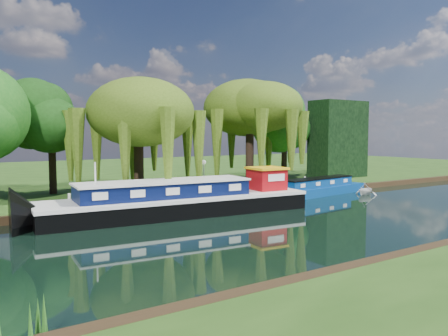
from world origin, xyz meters
TOP-DOWN VIEW (x-y plane):
  - ground at (0.00, 0.00)m, footprint 120.00×120.00m
  - far_bank at (0.00, 34.00)m, footprint 120.00×52.00m
  - dutch_barge at (-3.97, 5.65)m, footprint 17.05×5.10m
  - narrowboat at (9.37, 7.20)m, footprint 10.83×3.21m
  - red_dinghy at (-8.40, 6.73)m, footprint 3.45×2.85m
  - white_cruiser at (12.83, 5.30)m, footprint 2.61×2.42m
  - willow_left at (-4.33, 11.52)m, footprint 6.76×6.76m
  - willow_right at (5.98, 12.04)m, footprint 6.92×6.92m
  - tree_far_mid at (-9.25, 16.50)m, footprint 4.78×4.78m
  - tree_far_right at (13.05, 15.71)m, footprint 4.91×4.91m
  - conifer_hedge at (19.00, 14.00)m, footprint 6.00×3.00m
  - lamppost at (0.50, 10.50)m, footprint 0.36×0.36m
  - mooring_posts at (-0.50, 8.40)m, footprint 19.16×0.16m

SIDE VIEW (x-z plane):
  - ground at x=0.00m, z-range 0.00..0.00m
  - red_dinghy at x=-8.40m, z-range -0.31..0.31m
  - white_cruiser at x=12.83m, z-range -0.57..0.57m
  - far_bank at x=0.00m, z-range 0.00..0.45m
  - narrowboat at x=9.37m, z-range -0.22..1.33m
  - dutch_barge at x=-3.97m, z-range -0.89..2.65m
  - mooring_posts at x=-0.50m, z-range 0.45..1.45m
  - lamppost at x=0.50m, z-range 1.14..3.70m
  - conifer_hedge at x=19.00m, z-range 0.45..8.45m
  - tree_far_mid at x=-9.25m, z-range 1.94..9.76m
  - tree_far_right at x=13.05m, z-range 1.96..9.99m
  - willow_left at x=-4.33m, z-range 2.28..10.39m
  - willow_right at x=5.98m, z-range 2.38..10.81m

